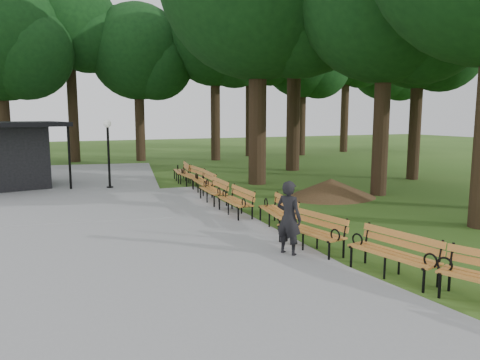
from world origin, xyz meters
name	(u,v)px	position (x,y,z in m)	size (l,w,h in m)	color
ground	(345,263)	(0.00, 0.00, 0.00)	(100.00, 100.00, 0.00)	#2C5117
path	(127,246)	(-4.00, 3.00, 0.03)	(12.00, 38.00, 0.06)	gray
person	(289,218)	(-0.83, 0.94, 0.84)	(0.61, 0.40, 1.67)	black
lamp_post	(108,139)	(-3.15, 11.95, 2.10)	(0.32, 0.32, 2.89)	black
dirt_mound	(331,188)	(4.23, 6.57, 0.35)	(2.96, 2.96, 0.70)	#47301C
bench_2	(392,254)	(0.32, -1.03, 0.44)	(1.90, 0.64, 0.88)	orange
bench_3	(310,232)	(-0.19, 1.06, 0.44)	(1.90, 0.64, 0.88)	orange
bench_4	(277,212)	(0.12, 3.23, 0.44)	(1.90, 0.64, 0.88)	orange
bench_5	(235,201)	(-0.34, 5.11, 0.44)	(1.90, 0.64, 0.88)	orange
bench_6	(213,191)	(-0.27, 7.23, 0.44)	(1.90, 0.64, 0.88)	orange
bench_7	(203,182)	(0.09, 9.29, 0.44)	(1.90, 0.64, 0.88)	orange
bench_8	(191,176)	(0.18, 11.17, 0.44)	(1.90, 0.64, 0.88)	orange
bench_9	(181,172)	(0.25, 12.96, 0.44)	(1.90, 0.64, 0.88)	orange
lawn_tree_4	(295,12)	(7.22, 14.56, 8.56)	(6.28, 6.28, 11.79)	black
lawn_tree_5	(420,34)	(10.70, 9.06, 6.80)	(5.13, 5.13, 9.42)	black
tree_backdrop	(232,40)	(7.12, 23.04, 8.31)	(36.90, 10.15, 16.61)	black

